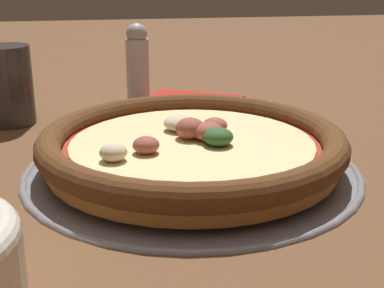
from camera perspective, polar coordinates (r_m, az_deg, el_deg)
name	(u,v)px	position (r m, az deg, el deg)	size (l,w,h in m)	color
ground_plane	(192,170)	(0.53, 0.00, -2.81)	(3.00, 3.00, 0.00)	brown
pizza_tray	(192,167)	(0.53, 0.00, -2.46)	(0.33, 0.33, 0.01)	gray
pizza	(192,145)	(0.52, -0.01, -0.10)	(0.30, 0.30, 0.04)	#A86B33
drinking_cup	(8,85)	(0.71, -19.07, 5.92)	(0.06, 0.06, 0.10)	#383333
napkin	(193,99)	(0.79, 0.07, 4.84)	(0.16, 0.15, 0.01)	#B2231E
fork	(206,103)	(0.77, 1.47, 4.38)	(0.17, 0.03, 0.00)	#B7B7BC
pepper_shaker	(138,64)	(0.78, -5.82, 8.54)	(0.03, 0.03, 0.11)	silver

